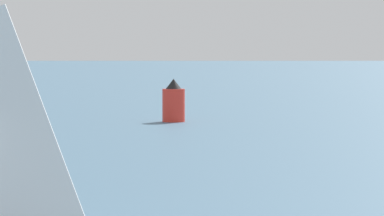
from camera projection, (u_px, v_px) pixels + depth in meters
The scene contains 2 objects.
distant_headland at pixel (328, 48), 1646.02m from camera, with size 1064.03×496.75×43.12m, color #4C564C.
channel_buoy at pixel (174, 102), 42.61m from camera, with size 1.10×1.10×2.11m.
Camera 1 is at (6.72, -11.17, 3.12)m, focal length 81.57 mm.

